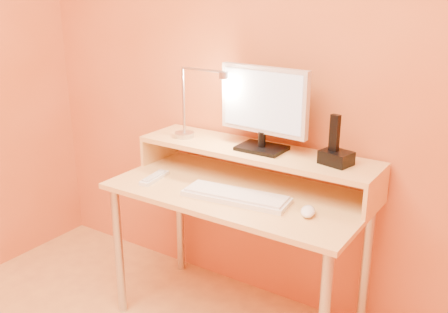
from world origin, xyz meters
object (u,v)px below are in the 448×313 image
Objects in this scene: lamp_base at (184,135)px; keyboard at (236,197)px; phone_dock at (336,158)px; monitor_panel at (264,100)px; mouse at (308,211)px; remote_control at (154,178)px.

lamp_base is 0.21× the size of keyboard.
monitor_panel is at bearing -168.69° from phone_dock.
mouse is at bearing -30.29° from monitor_panel.
keyboard is 0.34m from mouse.
phone_dock is (0.80, 0.03, 0.02)m from lamp_base.
phone_dock reaches higher than lamp_base.
phone_dock is at bearing 9.69° from remote_control.
lamp_base reaches higher than remote_control.
lamp_base is at bearing 79.26° from remote_control.
lamp_base reaches higher than mouse.
mouse is at bearing -14.05° from lamp_base.
lamp_base is 0.52m from keyboard.
keyboard is (0.01, -0.26, -0.39)m from monitor_panel.
keyboard is at bearing 164.37° from mouse.
phone_dock reaches higher than remote_control.
remote_control is (-0.45, -0.27, -0.39)m from monitor_panel.
phone_dock is 0.67× the size of remote_control.
monitor_panel is 4.54× the size of lamp_base.
remote_control is at bearing -149.22° from phone_dock.
monitor_panel is 2.34× the size of remote_control.
monitor_panel reaches higher than lamp_base.
remote_control is (-0.81, -0.26, -0.18)m from phone_dock.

